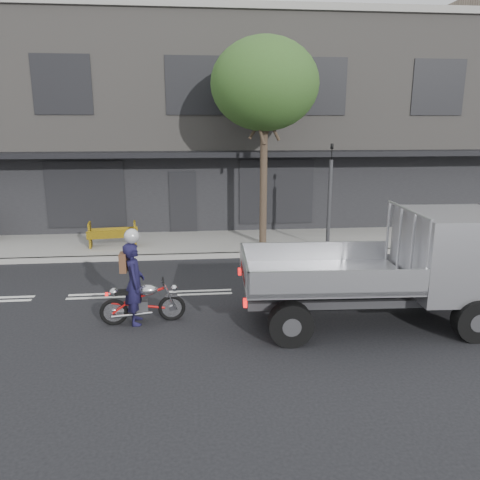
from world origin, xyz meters
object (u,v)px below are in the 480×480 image
Objects in this scene: street_tree at (265,85)px; construction_barrier at (111,235)px; motorcycle at (143,301)px; traffic_light_pole at (329,203)px; flatbed_ute at (430,258)px; rider at (134,284)px.

construction_barrier is (-4.97, -0.19, -4.69)m from street_tree.
construction_barrier reaches higher than motorcycle.
traffic_light_pole is at bearing -23.03° from street_tree.
motorcycle is 6.03m from flatbed_ute.
motorcycle is at bearing -74.52° from construction_barrier.
flatbed_ute is at bearing -68.39° from street_tree.
street_tree is 4.23m from traffic_light_pole.
street_tree reaches higher than traffic_light_pole.
flatbed_ute is at bearing -10.92° from motorcycle.
construction_barrier is (-1.42, 5.68, -0.29)m from rider.
flatbed_ute is (2.54, -6.40, -3.88)m from street_tree.
construction_barrier is at bearing 174.63° from traffic_light_pole.
rider is 6.13m from flatbed_ute.
construction_barrier is at bearing -177.76° from street_tree.
street_tree is 1.25× the size of flatbed_ute.
street_tree is at bearing 156.97° from traffic_light_pole.
flatbed_ute reaches higher than motorcycle.
motorcycle is at bearing -137.05° from traffic_light_pole.
rider is at bearing -75.93° from construction_barrier.
motorcycle is at bearing 177.46° from flatbed_ute.
construction_barrier is at bearing 8.18° from rider.
traffic_light_pole is at bearing 37.06° from motorcycle.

